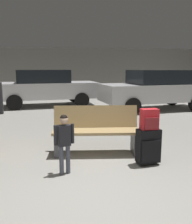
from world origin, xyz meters
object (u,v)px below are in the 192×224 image
object	(u,v)px
backpack_bright	(149,119)
parked_car_far	(46,87)
suitcase	(148,146)
child	(64,138)
bench	(96,130)
parked_car_near	(156,89)

from	to	relation	value
backpack_bright	parked_car_far	size ratio (longest dim) A/B	0.08
suitcase	child	size ratio (longest dim) A/B	0.65
suitcase	child	world-z (taller)	child
backpack_bright	parked_car_far	bearing A→B (deg)	105.94
bench	backpack_bright	size ratio (longest dim) A/B	4.85
bench	suitcase	xyz separation A→B (m)	(0.77, -0.70, -0.12)
suitcase	child	xyz separation A→B (m)	(-1.39, -0.16, 0.25)
parked_car_far	parked_car_near	world-z (taller)	same
bench	parked_car_far	distance (m)	6.24
suitcase	parked_car_far	xyz separation A→B (m)	(-1.95, 6.82, 0.48)
suitcase	backpack_bright	world-z (taller)	backpack_bright
suitcase	parked_car_far	size ratio (longest dim) A/B	0.14
bench	parked_car_far	bearing A→B (deg)	100.85
bench	parked_car_near	world-z (taller)	parked_car_near
child	parked_car_near	xyz separation A→B (m)	(3.63, 5.41, 0.24)
suitcase	child	distance (m)	1.42
child	parked_car_near	world-z (taller)	parked_car_near
suitcase	backpack_bright	xyz separation A→B (m)	(-0.00, -0.00, 0.45)
backpack_bright	parked_car_near	world-z (taller)	parked_car_near
child	parked_car_far	size ratio (longest dim) A/B	0.22
bench	suitcase	distance (m)	1.05
parked_car_far	suitcase	bearing A→B (deg)	-74.06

